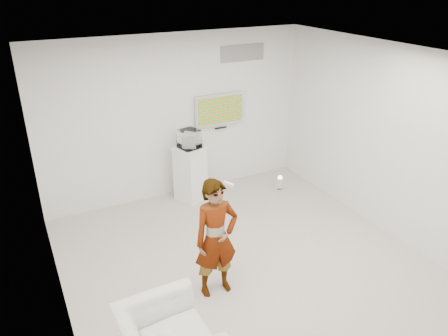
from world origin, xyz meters
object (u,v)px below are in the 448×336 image
Objects in this scene: person at (216,238)px; tv at (220,110)px; pedestal at (190,174)px; floor_uplight at (280,184)px.

tv is at bearing 63.73° from person.
person is at bearing -105.65° from pedestal.
tv reaches higher than floor_uplight.
person is at bearing -117.31° from tv.
person is at bearing -139.29° from floor_uplight.
person is 1.58× the size of pedestal.
tv is 3.18× the size of floor_uplight.
floor_uplight is (0.88, -0.84, -1.39)m from tv.
person reaches higher than pedestal.
tv is 0.97× the size of pedestal.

